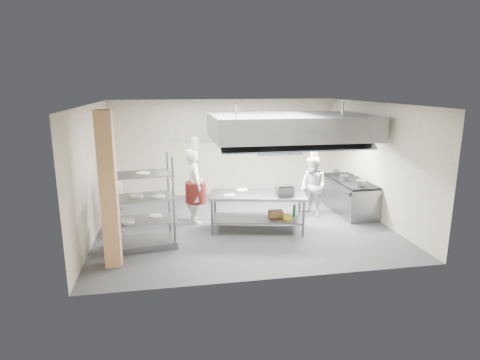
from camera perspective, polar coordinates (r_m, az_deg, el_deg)
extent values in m
plane|color=#343436|center=(10.20, 0.38, -6.27)|extent=(7.00, 7.00, 0.00)
plane|color=silver|center=(9.61, 0.41, 10.82)|extent=(7.00, 7.00, 0.00)
plane|color=#A1967F|center=(12.71, -2.10, 4.64)|extent=(7.00, 0.00, 7.00)
plane|color=#A1967F|center=(9.79, -20.19, 1.19)|extent=(0.00, 6.00, 6.00)
plane|color=#A1967F|center=(10.98, 18.68, 2.55)|extent=(0.00, 6.00, 6.00)
cube|color=tan|center=(7.86, -18.17, -1.49)|extent=(0.30, 0.30, 3.00)
cube|color=gray|center=(10.36, 7.14, 7.58)|extent=(4.00, 2.50, 0.60)
cube|color=white|center=(10.16, 2.21, 5.74)|extent=(1.60, 0.12, 0.04)
cube|color=white|center=(10.69, 11.73, 5.85)|extent=(1.60, 0.12, 0.04)
cube|color=gray|center=(12.93, 5.95, 4.72)|extent=(1.50, 0.28, 0.04)
cube|color=gray|center=(9.53, 2.52, -2.14)|extent=(2.41, 1.38, 0.06)
cube|color=slate|center=(9.70, 2.48, -5.44)|extent=(2.21, 1.25, 0.04)
cube|color=slate|center=(11.46, 15.25, -2.33)|extent=(0.80, 2.00, 0.84)
cube|color=black|center=(11.35, 15.38, -0.14)|extent=(0.78, 1.96, 0.06)
imported|color=silver|center=(10.18, -6.54, -0.82)|extent=(0.57, 0.76, 1.89)
imported|color=silver|center=(10.82, 10.33, -0.91)|extent=(0.87, 0.96, 1.60)
imported|color=silver|center=(9.77, -17.07, -2.87)|extent=(0.54, 0.98, 1.59)
cube|color=slate|center=(9.52, 6.35, -1.44)|extent=(0.41, 0.32, 0.20)
cube|color=olive|center=(9.78, 5.12, -4.77)|extent=(0.34, 0.24, 0.15)
cylinder|color=gray|center=(11.16, 14.57, 0.27)|extent=(0.23, 0.23, 0.16)
cylinder|color=white|center=(8.86, -13.62, -5.35)|extent=(0.28, 0.28, 0.05)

